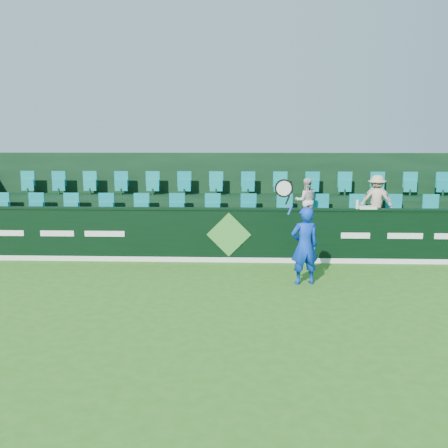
{
  "coord_description": "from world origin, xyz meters",
  "views": [
    {
      "loc": [
        0.35,
        -8.19,
        3.0
      ],
      "look_at": [
        -0.08,
        2.8,
        1.15
      ],
      "focal_mm": 40.0,
      "sensor_mm": 36.0,
      "label": 1
    }
  ],
  "objects_px": {
    "spectator_middle": "(377,201)",
    "towel": "(367,207)",
    "tennis_player": "(304,245)",
    "drinks_bottle": "(357,204)",
    "spectator_left": "(306,201)",
    "spectator_right": "(376,199)"
  },
  "relations": [
    {
      "from": "towel",
      "to": "spectator_middle",
      "type": "bearing_deg",
      "value": 64.66
    },
    {
      "from": "spectator_left",
      "to": "spectator_middle",
      "type": "distance_m",
      "value": 1.88
    },
    {
      "from": "tennis_player",
      "to": "drinks_bottle",
      "type": "height_order",
      "value": "tennis_player"
    },
    {
      "from": "spectator_middle",
      "to": "drinks_bottle",
      "type": "relative_size",
      "value": 5.64
    },
    {
      "from": "spectator_right",
      "to": "towel",
      "type": "bearing_deg",
      "value": 75.39
    },
    {
      "from": "spectator_left",
      "to": "towel",
      "type": "bearing_deg",
      "value": 135.63
    },
    {
      "from": "towel",
      "to": "spectator_left",
      "type": "bearing_deg",
      "value": 140.32
    },
    {
      "from": "spectator_left",
      "to": "towel",
      "type": "xyz_separation_m",
      "value": [
        1.35,
        -1.12,
        -0.02
      ]
    },
    {
      "from": "spectator_middle",
      "to": "spectator_right",
      "type": "height_order",
      "value": "spectator_right"
    },
    {
      "from": "spectator_middle",
      "to": "spectator_left",
      "type": "bearing_deg",
      "value": 18.51
    },
    {
      "from": "tennis_player",
      "to": "drinks_bottle",
      "type": "xyz_separation_m",
      "value": [
        1.5,
        1.93,
        0.62
      ]
    },
    {
      "from": "spectator_middle",
      "to": "towel",
      "type": "xyz_separation_m",
      "value": [
        -0.53,
        -1.12,
        -0.03
      ]
    },
    {
      "from": "spectator_middle",
      "to": "spectator_right",
      "type": "bearing_deg",
      "value": 18.51
    },
    {
      "from": "tennis_player",
      "to": "towel",
      "type": "height_order",
      "value": "tennis_player"
    },
    {
      "from": "spectator_left",
      "to": "drinks_bottle",
      "type": "distance_m",
      "value": 1.58
    },
    {
      "from": "tennis_player",
      "to": "spectator_left",
      "type": "distance_m",
      "value": 3.12
    },
    {
      "from": "spectator_left",
      "to": "spectator_right",
      "type": "height_order",
      "value": "spectator_right"
    },
    {
      "from": "tennis_player",
      "to": "drinks_bottle",
      "type": "distance_m",
      "value": 2.52
    },
    {
      "from": "spectator_left",
      "to": "spectator_middle",
      "type": "relative_size",
      "value": 0.98
    },
    {
      "from": "spectator_right",
      "to": "towel",
      "type": "height_order",
      "value": "spectator_right"
    },
    {
      "from": "towel",
      "to": "drinks_bottle",
      "type": "xyz_separation_m",
      "value": [
        -0.24,
        0.0,
        0.08
      ]
    },
    {
      "from": "spectator_left",
      "to": "spectator_right",
      "type": "relative_size",
      "value": 0.94
    }
  ]
}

